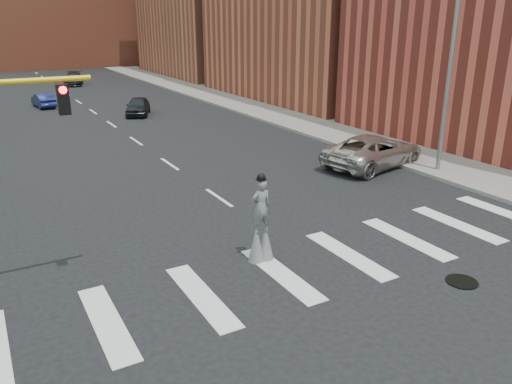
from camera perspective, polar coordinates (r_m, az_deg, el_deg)
name	(u,v)px	position (r m, az deg, el deg)	size (l,w,h in m)	color
ground_plane	(336,278)	(15.05, 9.13, -9.66)	(160.00, 160.00, 0.00)	black
sidewalk_right	(267,111)	(41.55, 1.30, 9.29)	(5.00, 90.00, 0.18)	slate
manhole	(462,282)	(15.79, 22.46, -9.45)	(0.90, 0.90, 0.04)	black
building_backdrop	(61,7)	(89.36, -21.41, 19.07)	(26.00, 14.00, 18.00)	#AB4E35
streetlight	(448,72)	(25.32, 21.09, 12.71)	(2.05, 0.20, 9.00)	slate
stilt_performer	(261,227)	(15.42, 0.58, -4.05)	(0.84, 0.54, 2.85)	#311E13
suv_crossing	(374,151)	(26.29, 13.32, 4.61)	(2.73, 5.92, 1.65)	#B7B5AD
car_near	(138,106)	(41.05, -13.34, 9.53)	(1.64, 4.07, 1.39)	black
car_mid	(43,100)	(47.29, -23.14, 9.62)	(1.27, 3.65, 1.20)	navy
car_far	(74,79)	(62.51, -20.13, 12.04)	(1.94, 4.78, 1.39)	black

